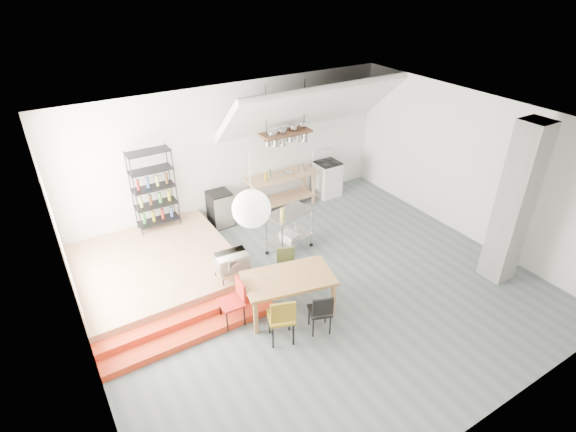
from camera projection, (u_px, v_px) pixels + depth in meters
floor at (317, 289)px, 8.62m from camera, size 8.00×8.00×0.00m
wall_back at (233, 153)px, 10.40m from camera, size 8.00×0.04×3.20m
wall_left at (76, 296)px, 6.00m from camera, size 0.04×7.00×3.20m
wall_right at (472, 168)px, 9.64m from camera, size 0.04×7.00×3.20m
ceiling at (324, 129)px, 7.02m from camera, size 8.00×7.00×0.02m
slope_ceiling at (313, 107)px, 10.30m from camera, size 4.40×1.44×1.32m
window_pane at (57, 232)px, 7.02m from camera, size 0.02×2.50×2.20m
platform at (156, 269)px, 8.86m from camera, size 3.00×3.00×0.40m
step_lower at (193, 335)px, 7.49m from camera, size 3.00×0.35×0.13m
step_upper at (185, 319)px, 7.71m from camera, size 3.00×0.35×0.27m
concrete_column at (515, 205)px, 8.22m from camera, size 0.50×0.50×3.20m
kitchen_counter at (282, 185)px, 11.13m from camera, size 1.80×0.60×0.91m
stove at (327, 178)px, 11.85m from camera, size 0.60×0.60×1.18m
pot_rack at (287, 136)px, 10.30m from camera, size 1.20×0.50×1.43m
wire_shelving at (154, 189)px, 9.41m from camera, size 0.88×0.38×1.80m
microwave_shelf at (233, 269)px, 8.27m from camera, size 0.60×0.40×0.16m
paper_lantern at (251, 209)px, 6.86m from camera, size 0.60×0.60×0.60m
dining_table at (288, 281)px, 7.79m from camera, size 1.71×1.20×0.74m
chair_mustard at (282, 317)px, 7.17m from camera, size 0.54×0.54×0.92m
chair_black at (321, 310)px, 7.40m from camera, size 0.47×0.47×0.80m
chair_olive at (287, 265)px, 8.51m from camera, size 0.46×0.46×0.79m
chair_red at (235, 298)px, 7.61m from camera, size 0.42×0.42×0.86m
rolling_cart at (289, 226)px, 9.46m from camera, size 1.06×0.75×0.96m
mini_fridge at (220, 209)px, 10.52m from camera, size 0.50×0.50×0.85m
microwave at (232, 261)px, 8.18m from camera, size 0.61×0.44×0.32m
bowl at (288, 173)px, 11.01m from camera, size 0.26×0.26×0.05m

